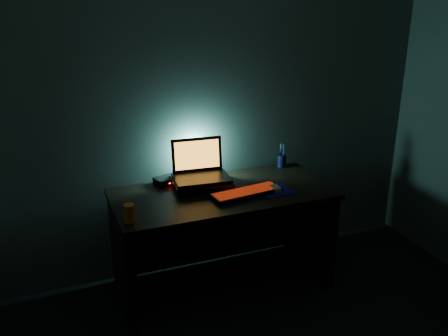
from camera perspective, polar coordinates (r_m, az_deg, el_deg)
name	(u,v)px	position (r m, az deg, el deg)	size (l,w,h in m)	color
room	(382,232)	(1.92, 17.62, -6.95)	(3.50, 4.00, 2.50)	black
desk	(220,222)	(3.56, -0.43, -6.21)	(1.50, 0.70, 0.75)	black
riser	(202,183)	(3.48, -2.58, -1.73)	(0.40, 0.30, 0.06)	black
laptop	(200,168)	(3.49, -2.80, -0.05)	(0.40, 0.31, 0.26)	black
keyboard	(246,193)	(3.36, 2.56, -2.83)	(0.51, 0.22, 0.03)	black
mousepad	(275,191)	(3.44, 5.88, -2.58)	(0.22, 0.20, 0.00)	#0C0F5A
mouse	(275,188)	(3.43, 5.89, -2.34)	(0.06, 0.09, 0.03)	#9C9BA1
pen_cup	(282,161)	(3.87, 6.61, 0.83)	(0.07, 0.07, 0.09)	black
juice_glass	(130,213)	(3.03, -10.75, -5.11)	(0.07, 0.07, 0.11)	orange
router	(166,181)	(3.55, -6.70, -1.45)	(0.17, 0.15, 0.05)	black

